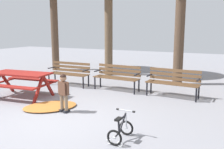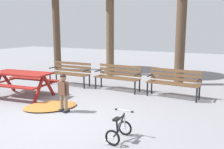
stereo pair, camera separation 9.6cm
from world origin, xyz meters
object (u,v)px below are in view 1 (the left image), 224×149
Objects in this scene: picnic_table at (21,78)px; park_bench_far_left at (69,72)px; park_bench_right at (173,81)px; child_standing at (64,90)px; kids_bicycle at (121,130)px; park_bench_left at (117,75)px.

picnic_table is 2.04m from park_bench_far_left.
child_standing is (-2.12, -2.66, 0.06)m from park_bench_right.
child_standing reaches higher than picnic_table.
park_bench_right is 3.55m from kids_bicycle.
park_bench_left is 3.98m from kids_bicycle.
park_bench_right is at bearing 51.40° from child_standing.
park_bench_right is at bearing 26.58° from picnic_table.
child_standing is 2.17m from kids_bicycle.
child_standing is 1.73× the size of kids_bicycle.
child_standing is (-0.22, -2.70, 0.06)m from park_bench_left.
child_standing is (1.68, -2.59, 0.06)m from park_bench_far_left.
park_bench_right is at bearing -1.22° from park_bench_left.
kids_bicycle is (3.63, -3.46, -0.31)m from park_bench_far_left.
picnic_table is 1.19× the size of park_bench_left.
park_bench_far_left and park_bench_right have the same top height.
picnic_table is 4.63m from park_bench_right.
park_bench_left is at bearing 178.78° from park_bench_right.
park_bench_right is (3.81, 0.06, 0.00)m from park_bench_far_left.
child_standing is (2.02, -0.59, -0.02)m from picnic_table.
child_standing is at bearing -57.03° from park_bench_far_left.
park_bench_right is at bearing 87.21° from kids_bicycle.
park_bench_right is 3.40m from child_standing.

